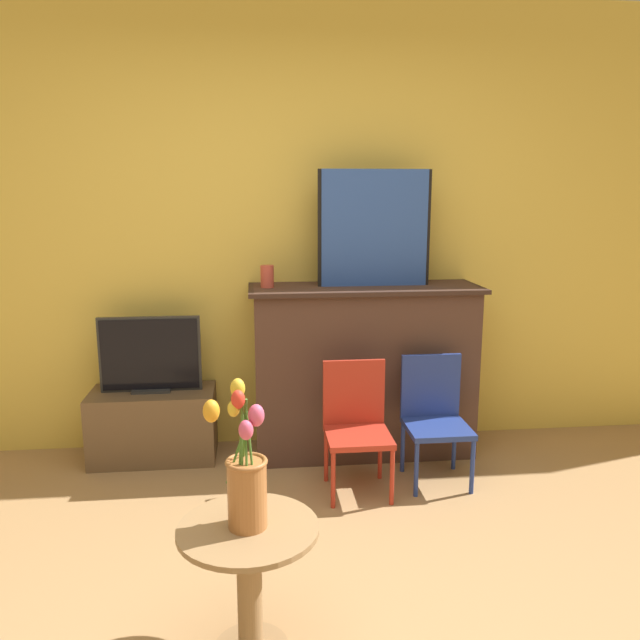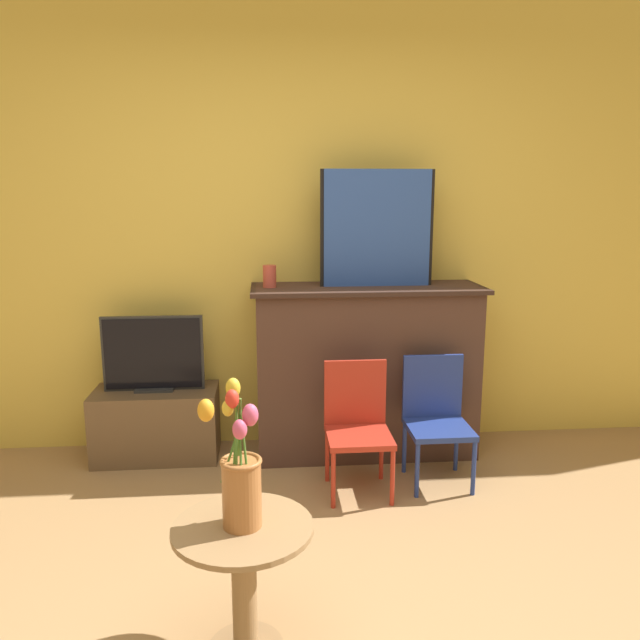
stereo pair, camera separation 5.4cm
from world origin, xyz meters
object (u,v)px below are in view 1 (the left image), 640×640
Objects in this scene: painting at (375,228)px; chair_blue at (434,413)px; vase_tulips at (245,477)px; chair_red at (356,421)px; tv_monitor at (150,356)px.

painting reaches higher than chair_blue.
vase_tulips is (-1.02, -1.27, 0.28)m from chair_blue.
chair_blue is at bearing -57.41° from painting.
painting is 0.98× the size of chair_blue.
painting is at bearing 70.25° from chair_red.
tv_monitor is at bearing 108.48° from vase_tulips.
painting is 1.98m from vase_tulips.
chair_blue is (1.59, -0.44, -0.26)m from tv_monitor.
painting is 1.11m from chair_blue.
tv_monitor reaches higher than chair_red.
painting is 1.38× the size of vase_tulips.
chair_red is (1.14, -0.51, -0.26)m from tv_monitor.
chair_red is at bearing -109.75° from painting.
painting reaches higher than chair_red.
chair_blue is 1.41× the size of vase_tulips.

